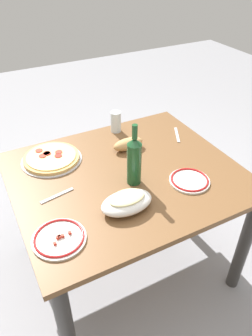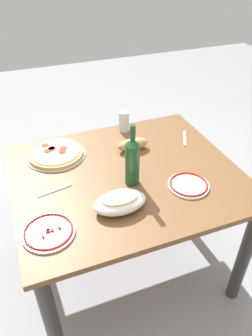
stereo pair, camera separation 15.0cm
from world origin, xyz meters
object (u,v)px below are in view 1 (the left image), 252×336
wine_bottle (133,160)px  side_plate_near (190,180)px  baked_pasta_dish (127,202)px  side_plate_far (59,238)px  pepperoni_pizza (51,158)px  water_glass (116,122)px  dining_table (126,191)px  bread_loaf (128,144)px

wine_bottle → side_plate_near: (-0.25, 0.13, -0.12)m
baked_pasta_dish → side_plate_far: 0.33m
pepperoni_pizza → water_glass: bearing=-164.7°
dining_table → bread_loaf: bread_loaf is taller
wine_bottle → side_plate_near: size_ratio=1.59×
pepperoni_pizza → baked_pasta_dish: bearing=109.8°
pepperoni_pizza → side_plate_far: (0.14, 0.56, -0.01)m
dining_table → side_plate_near: size_ratio=5.71×
bread_loaf → dining_table: bearing=59.3°
wine_bottle → baked_pasta_dish: bearing=53.0°
baked_pasta_dish → wine_bottle: wine_bottle is taller
wine_bottle → bread_loaf: 0.31m
water_glass → side_plate_far: (0.59, 0.68, -0.06)m
pepperoni_pizza → baked_pasta_dish: baked_pasta_dish is taller
baked_pasta_dish → wine_bottle: bearing=-127.0°
pepperoni_pizza → water_glass: water_glass is taller
dining_table → side_plate_far: (0.44, 0.27, 0.13)m
dining_table → side_plate_far: size_ratio=5.20×
wine_bottle → side_plate_near: bearing=153.2°
dining_table → bread_loaf: (-0.11, -0.19, 0.16)m
water_glass → bread_loaf: (0.03, 0.22, -0.03)m
water_glass → wine_bottle: bearing=73.4°
water_glass → side_plate_near: size_ratio=0.65×
pepperoni_pizza → baked_pasta_dish: 0.55m
water_glass → pepperoni_pizza: bearing=15.3°
side_plate_far → bread_loaf: bearing=-140.4°
wine_bottle → water_glass: bearing=-106.6°
dining_table → water_glass: (-0.14, -0.41, 0.19)m
baked_pasta_dish → bread_loaf: (-0.23, -0.43, -0.01)m
pepperoni_pizza → side_plate_far: pepperoni_pizza is taller
baked_pasta_dish → side_plate_far: size_ratio=1.09×
dining_table → pepperoni_pizza: pepperoni_pizza is taller
bread_loaf → side_plate_far: bearing=39.6°
dining_table → water_glass: water_glass is taller
dining_table → water_glass: 0.47m
baked_pasta_dish → wine_bottle: size_ratio=0.75×
wine_bottle → water_glass: (-0.15, -0.49, -0.07)m
baked_pasta_dish → side_plate_far: bearing=6.2°
wine_bottle → side_plate_near: 0.31m
side_plate_far → wine_bottle: bearing=-157.0°
baked_pasta_dish → bread_loaf: bearing=-118.6°
water_glass → dining_table: bearing=70.8°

